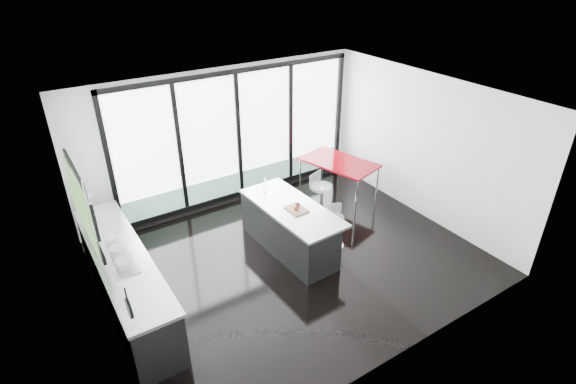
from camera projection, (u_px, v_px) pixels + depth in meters
floor at (293, 258)px, 7.79m from camera, size 6.00×5.00×0.00m
ceiling at (294, 102)px, 6.43m from camera, size 6.00×5.00×0.00m
wall_back at (237, 141)px, 9.11m from camera, size 6.00×0.09×2.80m
wall_front at (410, 272)px, 5.27m from camera, size 6.00×0.00×2.80m
wall_left at (90, 227)px, 5.81m from camera, size 0.26×5.00×2.80m
wall_right at (424, 147)px, 8.54m from camera, size 0.00×5.00×2.80m
counter_cabinets at (126, 280)px, 6.58m from camera, size 0.69×3.24×1.36m
island at (289, 228)px, 7.84m from camera, size 0.97×2.12×1.10m
bar_stool_near at (334, 231)px, 7.97m from camera, size 0.52×0.52×0.62m
bar_stool_far at (321, 203)px, 8.71m from camera, size 0.62×0.62×0.76m
red_table at (338, 179)px, 9.52m from camera, size 1.27×1.73×0.83m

